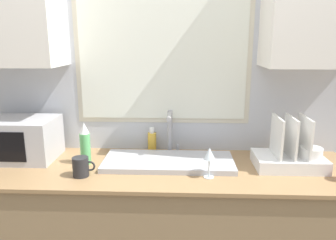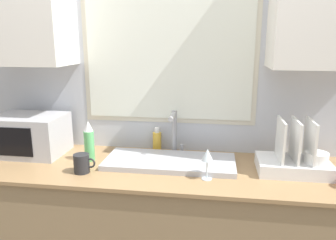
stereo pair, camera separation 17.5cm
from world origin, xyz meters
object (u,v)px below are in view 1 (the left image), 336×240
at_px(faucet, 170,129).
at_px(soap_bottle, 152,141).
at_px(dish_rack, 291,156).
at_px(spray_bottle, 85,144).
at_px(wine_glass, 209,155).
at_px(microwave, 19,139).
at_px(mug_near_sink, 81,167).

relative_size(faucet, soap_bottle, 1.79).
bearing_deg(dish_rack, soap_bottle, 162.94).
relative_size(spray_bottle, wine_glass, 1.49).
distance_m(dish_rack, soap_bottle, 0.84).
bearing_deg(soap_bottle, spray_bottle, -147.18).
bearing_deg(faucet, microwave, -172.92).
height_order(faucet, wine_glass, faucet).
distance_m(faucet, spray_bottle, 0.52).
height_order(soap_bottle, wine_glass, wine_glass).
xyz_separation_m(faucet, dish_rack, (0.68, -0.19, -0.10)).
distance_m(soap_bottle, wine_glass, 0.53).
bearing_deg(spray_bottle, faucet, 20.11).
relative_size(microwave, wine_glass, 2.64).
bearing_deg(mug_near_sink, spray_bottle, 98.70).
relative_size(faucet, mug_near_sink, 2.30).
distance_m(soap_bottle, mug_near_sink, 0.53).
relative_size(mug_near_sink, wine_glass, 0.73).
bearing_deg(faucet, dish_rack, -15.47).
bearing_deg(microwave, faucet, 7.08).
distance_m(microwave, mug_near_sink, 0.51).
bearing_deg(spray_bottle, soap_bottle, 32.82).
bearing_deg(faucet, mug_near_sink, -141.81).
distance_m(faucet, mug_near_sink, 0.59).
distance_m(faucet, soap_bottle, 0.16).
bearing_deg(spray_bottle, microwave, 171.15).
height_order(faucet, soap_bottle, faucet).
height_order(faucet, spray_bottle, faucet).
distance_m(faucet, microwave, 0.91).
bearing_deg(soap_bottle, dish_rack, -17.06).
xyz_separation_m(microwave, spray_bottle, (0.42, -0.06, -0.01)).
relative_size(faucet, wine_glass, 1.68).
height_order(dish_rack, soap_bottle, dish_rack).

